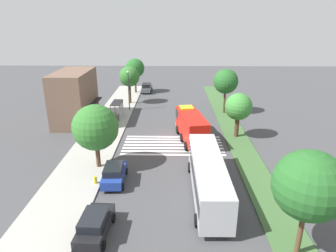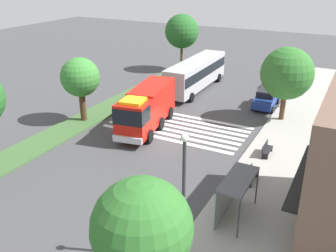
{
  "view_description": "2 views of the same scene",
  "coord_description": "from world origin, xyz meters",
  "px_view_note": "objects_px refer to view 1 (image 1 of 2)",
  "views": [
    {
      "loc": [
        -36.15,
        -0.0,
        14.85
      ],
      "look_at": [
        0.41,
        0.66,
        1.42
      ],
      "focal_mm": 31.95,
      "sensor_mm": 36.0,
      "label": 1
    },
    {
      "loc": [
        24.69,
        13.31,
        13.11
      ],
      "look_at": [
        0.14,
        0.42,
        1.21
      ],
      "focal_mm": 39.91,
      "sensor_mm": 36.0,
      "label": 2
    }
  ],
  "objects_px": {
    "median_tree_west": "(238,107)",
    "parked_car_mid": "(114,173)",
    "parked_car_east": "(147,88)",
    "sidewalk_tree_center": "(135,68)",
    "street_lamp": "(128,87)",
    "sidewalk_tree_west": "(129,77)",
    "bench_near_shelter": "(115,123)",
    "bench_west_of_shelter": "(109,135)",
    "median_tree_center": "(226,82)",
    "parked_car_west": "(95,224)",
    "median_tree_far_west": "(309,186)",
    "fire_hydrant": "(95,180)",
    "bus_stop_shelter": "(119,107)",
    "sidewalk_tree_far_west": "(95,128)",
    "transit_bus": "(208,175)",
    "fire_truck": "(191,125)"
  },
  "relations": [
    {
      "from": "parked_car_east",
      "to": "bench_near_shelter",
      "type": "bearing_deg",
      "value": 173.62
    },
    {
      "from": "sidewalk_tree_far_west",
      "to": "median_tree_far_west",
      "type": "bearing_deg",
      "value": -126.66
    },
    {
      "from": "bench_near_shelter",
      "to": "sidewalk_tree_center",
      "type": "distance_m",
      "value": 20.95
    },
    {
      "from": "sidewalk_tree_west",
      "to": "median_tree_center",
      "type": "distance_m",
      "value": 16.94
    },
    {
      "from": "median_tree_far_west",
      "to": "sidewalk_tree_center",
      "type": "bearing_deg",
      "value": 19.83
    },
    {
      "from": "bench_west_of_shelter",
      "to": "median_tree_far_west",
      "type": "xyz_separation_m",
      "value": [
        -19.63,
        -16.53,
        4.65
      ]
    },
    {
      "from": "bus_stop_shelter",
      "to": "median_tree_center",
      "type": "relative_size",
      "value": 0.5
    },
    {
      "from": "transit_bus",
      "to": "sidewalk_tree_center",
      "type": "height_order",
      "value": "sidewalk_tree_center"
    },
    {
      "from": "median_tree_far_west",
      "to": "bus_stop_shelter",
      "type": "bearing_deg",
      "value": 30.68
    },
    {
      "from": "parked_car_west",
      "to": "sidewalk_tree_far_west",
      "type": "relative_size",
      "value": 0.69
    },
    {
      "from": "parked_car_mid",
      "to": "sidewalk_tree_west",
      "type": "distance_m",
      "value": 27.71
    },
    {
      "from": "sidewalk_tree_center",
      "to": "bench_west_of_shelter",
      "type": "bearing_deg",
      "value": 178.75
    },
    {
      "from": "street_lamp",
      "to": "median_tree_center",
      "type": "height_order",
      "value": "median_tree_center"
    },
    {
      "from": "bus_stop_shelter",
      "to": "street_lamp",
      "type": "relative_size",
      "value": 0.54
    },
    {
      "from": "median_tree_center",
      "to": "fire_hydrant",
      "type": "height_order",
      "value": "median_tree_center"
    },
    {
      "from": "street_lamp",
      "to": "sidewalk_tree_far_west",
      "type": "xyz_separation_m",
      "value": [
        -20.22,
        0.4,
        0.47
      ]
    },
    {
      "from": "fire_truck",
      "to": "parked_car_east",
      "type": "relative_size",
      "value": 1.95
    },
    {
      "from": "parked_car_east",
      "to": "street_lamp",
      "type": "xyz_separation_m",
      "value": [
        -12.89,
        1.8,
        3.04
      ]
    },
    {
      "from": "bus_stop_shelter",
      "to": "sidewalk_tree_far_west",
      "type": "height_order",
      "value": "sidewalk_tree_far_west"
    },
    {
      "from": "median_tree_far_west",
      "to": "fire_hydrant",
      "type": "bearing_deg",
      "value": 61.25
    },
    {
      "from": "street_lamp",
      "to": "sidewalk_tree_west",
      "type": "distance_m",
      "value": 4.31
    },
    {
      "from": "sidewalk_tree_center",
      "to": "sidewalk_tree_west",
      "type": "bearing_deg",
      "value": 180.0
    },
    {
      "from": "bench_near_shelter",
      "to": "fire_truck",
      "type": "bearing_deg",
      "value": -112.91
    },
    {
      "from": "parked_car_west",
      "to": "median_tree_far_west",
      "type": "distance_m",
      "value": 14.55
    },
    {
      "from": "transit_bus",
      "to": "bench_near_shelter",
      "type": "relative_size",
      "value": 7.51
    },
    {
      "from": "street_lamp",
      "to": "parked_car_west",
      "type": "bearing_deg",
      "value": -176.63
    },
    {
      "from": "median_tree_far_west",
      "to": "fire_hydrant",
      "type": "relative_size",
      "value": 10.47
    },
    {
      "from": "parked_car_east",
      "to": "median_tree_center",
      "type": "relative_size",
      "value": 0.65
    },
    {
      "from": "parked_car_west",
      "to": "sidewalk_tree_center",
      "type": "distance_m",
      "value": 42.96
    },
    {
      "from": "bus_stop_shelter",
      "to": "median_tree_center",
      "type": "height_order",
      "value": "median_tree_center"
    },
    {
      "from": "fire_hydrant",
      "to": "median_tree_center",
      "type": "bearing_deg",
      "value": -34.85
    },
    {
      "from": "bench_west_of_shelter",
      "to": "street_lamp",
      "type": "xyz_separation_m",
      "value": [
        12.49,
        -0.94,
        3.37
      ]
    },
    {
      "from": "bench_near_shelter",
      "to": "parked_car_mid",
      "type": "bearing_deg",
      "value": -169.58
    },
    {
      "from": "parked_car_west",
      "to": "parked_car_east",
      "type": "bearing_deg",
      "value": 2.16
    },
    {
      "from": "parked_car_west",
      "to": "bus_stop_shelter",
      "type": "relative_size",
      "value": 1.3
    },
    {
      "from": "transit_bus",
      "to": "sidewalk_tree_center",
      "type": "bearing_deg",
      "value": -164.53
    },
    {
      "from": "parked_car_mid",
      "to": "fire_hydrant",
      "type": "relative_size",
      "value": 6.45
    },
    {
      "from": "sidewalk_tree_west",
      "to": "fire_hydrant",
      "type": "xyz_separation_m",
      "value": [
        -27.81,
        -0.5,
        -4.42
      ]
    },
    {
      "from": "parked_car_east",
      "to": "bench_near_shelter",
      "type": "distance_m",
      "value": 21.31
    },
    {
      "from": "bench_near_shelter",
      "to": "sidewalk_tree_center",
      "type": "height_order",
      "value": "sidewalk_tree_center"
    },
    {
      "from": "parked_car_mid",
      "to": "bench_near_shelter",
      "type": "bearing_deg",
      "value": 8.48
    },
    {
      "from": "parked_car_east",
      "to": "sidewalk_tree_center",
      "type": "bearing_deg",
      "value": 108.07
    },
    {
      "from": "street_lamp",
      "to": "median_tree_far_west",
      "type": "relative_size",
      "value": 0.89
    },
    {
      "from": "street_lamp",
      "to": "fire_hydrant",
      "type": "distance_m",
      "value": 23.88
    },
    {
      "from": "parked_car_east",
      "to": "street_lamp",
      "type": "height_order",
      "value": "street_lamp"
    },
    {
      "from": "median_tree_west",
      "to": "parked_car_mid",
      "type": "bearing_deg",
      "value": 129.88
    },
    {
      "from": "sidewalk_tree_west",
      "to": "median_tree_west",
      "type": "height_order",
      "value": "sidewalk_tree_west"
    },
    {
      "from": "transit_bus",
      "to": "median_tree_far_west",
      "type": "relative_size",
      "value": 1.64
    },
    {
      "from": "bench_west_of_shelter",
      "to": "median_tree_center",
      "type": "distance_m",
      "value": 20.46
    },
    {
      "from": "parked_car_west",
      "to": "sidewalk_tree_west",
      "type": "height_order",
      "value": "sidewalk_tree_west"
    }
  ]
}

